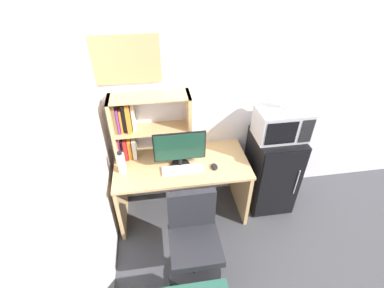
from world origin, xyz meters
TOP-DOWN VIEW (x-y plane):
  - wall_back at (0.40, 0.02)m, footprint 6.40×0.04m
  - wall_left at (-1.62, -1.60)m, footprint 0.04×4.40m
  - desk at (-0.88, -0.32)m, footprint 1.33×0.64m
  - hutch_bookshelf at (-1.26, -0.11)m, footprint 0.76×0.24m
  - monitor at (-0.90, -0.35)m, footprint 0.50×0.19m
  - keyboard at (-0.88, -0.43)m, footprint 0.40×0.12m
  - computer_mouse at (-0.58, -0.44)m, footprint 0.06×0.10m
  - water_bottle at (-1.46, -0.36)m, footprint 0.08×0.08m
  - mini_fridge at (0.11, -0.29)m, footprint 0.47×0.52m
  - microwave at (0.11, -0.28)m, footprint 0.50×0.33m
  - desk_fan at (0.17, -0.29)m, footprint 0.16×0.11m
  - desk_chair at (-0.87, -1.02)m, footprint 0.49×0.49m
  - wall_corkboard at (-1.32, -0.01)m, footprint 0.62×0.02m

SIDE VIEW (x-z plane):
  - desk_chair at x=-0.87m, z-range -0.05..0.83m
  - mini_fridge at x=0.11m, z-range 0.00..0.91m
  - desk at x=-0.88m, z-range 0.15..0.87m
  - keyboard at x=-0.88m, z-range 0.72..0.74m
  - computer_mouse at x=-0.58m, z-range 0.72..0.75m
  - water_bottle at x=-1.46m, z-range 0.71..0.95m
  - monitor at x=-0.90m, z-range 0.74..1.12m
  - hutch_bookshelf at x=-1.26m, z-range 0.73..1.39m
  - microwave at x=0.11m, z-range 0.91..1.22m
  - wall_back at x=0.40m, z-range 0.00..2.60m
  - wall_left at x=-1.62m, z-range 0.00..2.60m
  - desk_fan at x=0.17m, z-range 1.23..1.47m
  - wall_corkboard at x=-1.32m, z-range 1.47..1.90m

